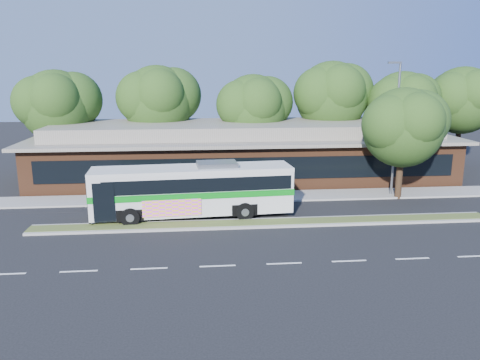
{
  "coord_description": "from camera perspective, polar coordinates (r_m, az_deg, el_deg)",
  "views": [
    {
      "loc": [
        -3.82,
        -24.35,
        8.39
      ],
      "look_at": [
        -1.22,
        3.19,
        2.0
      ],
      "focal_mm": 35.0,
      "sensor_mm": 36.0,
      "label": 1
    }
  ],
  "objects": [
    {
      "name": "sidewalk_tree",
      "position": [
        33.08,
        19.78,
        6.28
      ],
      "size": [
        5.86,
        5.25,
        7.45
      ],
      "color": "black",
      "rests_on": "ground"
    },
    {
      "name": "tree_bg_e",
      "position": [
        43.58,
        19.6,
        8.79
      ],
      "size": [
        6.47,
        5.8,
        8.5
      ],
      "color": "black",
      "rests_on": "ground"
    },
    {
      "name": "lamp_post",
      "position": [
        33.35,
        18.42,
        6.35
      ],
      "size": [
        0.93,
        0.18,
        9.07
      ],
      "color": "slate",
      "rests_on": "ground"
    },
    {
      "name": "tree_bg_b",
      "position": [
        40.65,
        -9.39,
        9.67
      ],
      "size": [
        6.69,
        6.0,
        9.0
      ],
      "color": "black",
      "rests_on": "ground"
    },
    {
      "name": "tree_bg_a",
      "position": [
        41.0,
        -20.84,
        8.65
      ],
      "size": [
        6.47,
        5.8,
        8.63
      ],
      "color": "black",
      "rests_on": "ground"
    },
    {
      "name": "median_strip",
      "position": [
        26.57,
        3.16,
        -5.25
      ],
      "size": [
        26.0,
        1.1,
        0.15
      ],
      "primitive_type": "cube",
      "color": "#475C27",
      "rests_on": "ground"
    },
    {
      "name": "tree_bg_c",
      "position": [
        39.93,
        2.17,
        8.98
      ],
      "size": [
        6.24,
        5.6,
        8.26
      ],
      "color": "black",
      "rests_on": "ground"
    },
    {
      "name": "sidewalk",
      "position": [
        32.09,
        1.64,
        -2.04
      ],
      "size": [
        44.0,
        2.6,
        0.12
      ],
      "primitive_type": "cube",
      "color": "gray",
      "rests_on": "ground"
    },
    {
      "name": "parking_lot",
      "position": [
        38.09,
        -27.09,
        -1.16
      ],
      "size": [
        14.0,
        12.0,
        0.01
      ],
      "primitive_type": "cube",
      "color": "black",
      "rests_on": "ground"
    },
    {
      "name": "transit_bus",
      "position": [
        27.55,
        -5.69,
        -0.85
      ],
      "size": [
        11.81,
        3.37,
        3.27
      ],
      "rotation": [
        0.0,
        0.0,
        0.07
      ],
      "color": "silver",
      "rests_on": "ground"
    },
    {
      "name": "ground",
      "position": [
        26.04,
        3.36,
        -5.82
      ],
      "size": [
        120.0,
        120.0,
        0.0
      ],
      "primitive_type": "plane",
      "color": "black",
      "rests_on": "ground"
    },
    {
      "name": "plaza_building",
      "position": [
        38.05,
        0.45,
        3.54
      ],
      "size": [
        33.2,
        11.2,
        4.45
      ],
      "color": "#542E1A",
      "rests_on": "ground"
    },
    {
      "name": "tree_bg_f",
      "position": [
        47.26,
        25.83,
        8.91
      ],
      "size": [
        6.69,
        6.0,
        8.92
      ],
      "color": "black",
      "rests_on": "ground"
    },
    {
      "name": "sedan",
      "position": [
        36.1,
        -21.17,
        -0.12
      ],
      "size": [
        5.44,
        3.3,
        1.48
      ],
      "primitive_type": "imported",
      "rotation": [
        0.0,
        0.0,
        1.31
      ],
      "color": "silver",
      "rests_on": "ground"
    },
    {
      "name": "tree_bg_d",
      "position": [
        42.36,
        11.63,
        10.08
      ],
      "size": [
        6.91,
        6.2,
        9.37
      ],
      "color": "black",
      "rests_on": "ground"
    }
  ]
}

